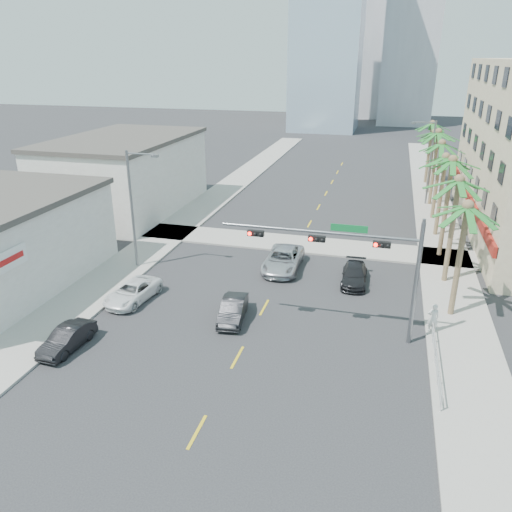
{
  "coord_description": "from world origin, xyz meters",
  "views": [
    {
      "loc": [
        6.98,
        -18.03,
        15.24
      ],
      "look_at": [
        -0.6,
        10.14,
        3.5
      ],
      "focal_mm": 35.0,
      "sensor_mm": 36.0,
      "label": 1
    }
  ],
  "objects": [
    {
      "name": "palm_tree_0",
      "position": [
        11.6,
        12.0,
        7.08
      ],
      "size": [
        4.8,
        4.8,
        7.8
      ],
      "color": "brown",
      "rests_on": "ground"
    },
    {
      "name": "car_parked_far",
      "position": [
        -8.72,
        8.68,
        0.64
      ],
      "size": [
        2.67,
        4.84,
        1.28
      ],
      "primitive_type": "imported",
      "rotation": [
        0.0,
        0.0,
        -0.12
      ],
      "color": "white",
      "rests_on": "ground"
    },
    {
      "name": "palm_tree_7",
      "position": [
        11.6,
        48.4,
        7.43
      ],
      "size": [
        4.8,
        4.8,
        8.16
      ],
      "color": "brown",
      "rests_on": "ground"
    },
    {
      "name": "tower_far_center",
      "position": [
        -3.0,
        125.0,
        21.0
      ],
      "size": [
        16.0,
        16.0,
        42.0
      ],
      "primitive_type": "cube",
      "color": "#ADADB2",
      "rests_on": "ground"
    },
    {
      "name": "pedestrian",
      "position": [
        10.3,
        9.38,
        1.05
      ],
      "size": [
        0.71,
        0.52,
        1.8
      ],
      "primitive_type": "imported",
      "rotation": [
        0.0,
        0.0,
        3.29
      ],
      "color": "silver",
      "rests_on": "sidewalk_right"
    },
    {
      "name": "building_left_far",
      "position": [
        -19.5,
        28.0,
        3.6
      ],
      "size": [
        11.0,
        18.0,
        7.2
      ],
      "primitive_type": "cube",
      "color": "beige",
      "rests_on": "ground"
    },
    {
      "name": "car_lane_left",
      "position": [
        -1.5,
        7.99,
        0.66
      ],
      "size": [
        1.91,
        4.15,
        1.32
      ],
      "primitive_type": "imported",
      "rotation": [
        0.0,
        0.0,
        0.13
      ],
      "color": "black",
      "rests_on": "ground"
    },
    {
      "name": "sidewalk_left",
      "position": [
        -12.0,
        20.0,
        0.07
      ],
      "size": [
        4.0,
        120.0,
        0.15
      ],
      "primitive_type": "cube",
      "color": "gray",
      "rests_on": "ground"
    },
    {
      "name": "sidewalk_right",
      "position": [
        12.0,
        20.0,
        0.07
      ],
      "size": [
        4.0,
        120.0,
        0.15
      ],
      "primitive_type": "cube",
      "color": "gray",
      "rests_on": "ground"
    },
    {
      "name": "streetlight_right",
      "position": [
        11.0,
        38.0,
        5.06
      ],
      "size": [
        2.55,
        0.25,
        9.0
      ],
      "color": "slate",
      "rests_on": "ground"
    },
    {
      "name": "car_lane_center",
      "position": [
        -0.18,
        16.49,
        0.78
      ],
      "size": [
        2.67,
        5.68,
        1.57
      ],
      "primitive_type": "imported",
      "rotation": [
        0.0,
        0.0,
        0.01
      ],
      "color": "silver",
      "rests_on": "ground"
    },
    {
      "name": "palm_tree_1",
      "position": [
        11.6,
        17.2,
        7.43
      ],
      "size": [
        4.8,
        4.8,
        8.16
      ],
      "color": "brown",
      "rests_on": "ground"
    },
    {
      "name": "guardrail",
      "position": [
        10.3,
        6.0,
        0.67
      ],
      "size": [
        0.08,
        8.08,
        1.0
      ],
      "color": "silver",
      "rests_on": "ground"
    },
    {
      "name": "palm_tree_6",
      "position": [
        11.6,
        43.2,
        7.08
      ],
      "size": [
        4.8,
        4.8,
        7.8
      ],
      "color": "brown",
      "rests_on": "ground"
    },
    {
      "name": "palm_tree_2",
      "position": [
        11.6,
        22.4,
        7.78
      ],
      "size": [
        4.8,
        4.8,
        8.52
      ],
      "color": "brown",
      "rests_on": "ground"
    },
    {
      "name": "streetlight_left",
      "position": [
        -11.0,
        14.0,
        5.06
      ],
      "size": [
        2.55,
        0.25,
        9.0
      ],
      "color": "slate",
      "rests_on": "ground"
    },
    {
      "name": "tower_far_left",
      "position": [
        -8.0,
        95.0,
        24.0
      ],
      "size": [
        14.0,
        14.0,
        48.0
      ],
      "primitive_type": "cube",
      "color": "#99B2C6",
      "rests_on": "ground"
    },
    {
      "name": "ground",
      "position": [
        0.0,
        0.0,
        0.0
      ],
      "size": [
        260.0,
        260.0,
        0.0
      ],
      "primitive_type": "plane",
      "color": "#262628",
      "rests_on": "ground"
    },
    {
      "name": "traffic_signal_mast",
      "position": [
        5.78,
        7.95,
        5.06
      ],
      "size": [
        11.12,
        0.54,
        7.2
      ],
      "color": "slate",
      "rests_on": "ground"
    },
    {
      "name": "palm_tree_3",
      "position": [
        11.6,
        27.6,
        7.08
      ],
      "size": [
        4.8,
        4.8,
        7.8
      ],
      "color": "brown",
      "rests_on": "ground"
    },
    {
      "name": "car_parked_mid",
      "position": [
        -9.4,
        2.4,
        0.63
      ],
      "size": [
        1.56,
        3.9,
        1.26
      ],
      "primitive_type": "imported",
      "rotation": [
        0.0,
        0.0,
        -0.06
      ],
      "color": "black",
      "rests_on": "ground"
    },
    {
      "name": "palm_tree_5",
      "position": [
        11.6,
        38.0,
        7.78
      ],
      "size": [
        4.8,
        4.8,
        8.52
      ],
      "color": "brown",
      "rests_on": "ground"
    },
    {
      "name": "palm_tree_4",
      "position": [
        11.6,
        32.8,
        7.43
      ],
      "size": [
        4.8,
        4.8,
        8.16
      ],
      "color": "brown",
      "rests_on": "ground"
    },
    {
      "name": "car_lane_right",
      "position": [
        5.31,
        15.34,
        0.63
      ],
      "size": [
        1.91,
        4.39,
        1.26
      ],
      "primitive_type": "imported",
      "rotation": [
        0.0,
        0.0,
        0.03
      ],
      "color": "black",
      "rests_on": "ground"
    },
    {
      "name": "sidewalk_cross",
      "position": [
        0.0,
        22.0,
        0.07
      ],
      "size": [
        80.0,
        4.0,
        0.15
      ],
      "primitive_type": "cube",
      "color": "gray",
      "rests_on": "ground"
    }
  ]
}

